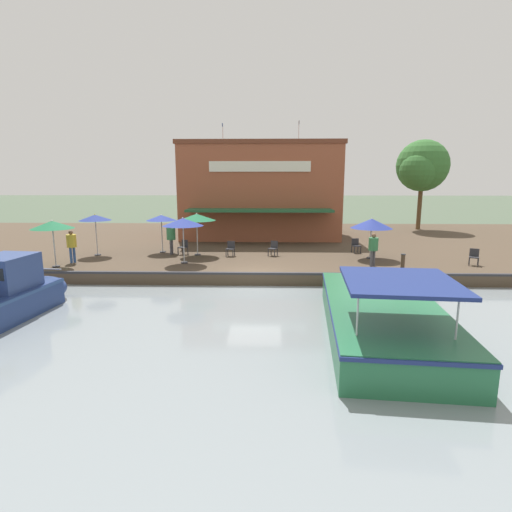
{
  "coord_description": "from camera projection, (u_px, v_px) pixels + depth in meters",
  "views": [
    {
      "loc": [
        17.89,
        0.53,
        4.92
      ],
      "look_at": [
        -1.0,
        0.02,
        1.3
      ],
      "focal_mm": 28.0,
      "sensor_mm": 36.0,
      "label": 1
    }
  ],
  "objects": [
    {
      "name": "person_mid_patio",
      "position": [
        373.0,
        246.0,
        20.07
      ],
      "size": [
        0.47,
        0.47,
        1.68
      ],
      "color": "#4C4C56",
      "rests_on": "quay_deck"
    },
    {
      "name": "cafe_chair_far_corner_seat",
      "position": [
        184.0,
        246.0,
        23.39
      ],
      "size": [
        0.6,
        0.6,
        0.85
      ],
      "color": "#2D2D33",
      "rests_on": "quay_deck"
    },
    {
      "name": "patio_umbrella_back_row",
      "position": [
        197.0,
        217.0,
        22.85
      ],
      "size": [
        2.17,
        2.17,
        2.44
      ],
      "color": "#B7B7B7",
      "rests_on": "quay_deck"
    },
    {
      "name": "ground_plane",
      "position": [
        255.0,
        288.0,
        18.51
      ],
      "size": [
        220.0,
        220.0,
        0.0
      ],
      "primitive_type": "plane",
      "color": "#4C5B47"
    },
    {
      "name": "motorboat_distant_upstream",
      "position": [
        2.0,
        298.0,
        14.03
      ],
      "size": [
        6.62,
        2.57,
        2.21
      ],
      "color": "navy",
      "rests_on": "river_water"
    },
    {
      "name": "quay_deck",
      "position": [
        259.0,
        244.0,
        29.25
      ],
      "size": [
        22.0,
        56.0,
        0.6
      ],
      "primitive_type": "cube",
      "color": "#4C3D2D",
      "rests_on": "ground"
    },
    {
      "name": "mooring_post",
      "position": [
        403.0,
        264.0,
        18.46
      ],
      "size": [
        0.22,
        0.22,
        0.96
      ],
      "color": "#473323",
      "rests_on": "quay_deck"
    },
    {
      "name": "person_at_quay_edge",
      "position": [
        171.0,
        235.0,
        23.3
      ],
      "size": [
        0.51,
        0.51,
        1.8
      ],
      "color": "#4C4C56",
      "rests_on": "quay_deck"
    },
    {
      "name": "cafe_chair_mid_patio",
      "position": [
        273.0,
        247.0,
        22.99
      ],
      "size": [
        0.59,
        0.59,
        0.85
      ],
      "color": "#2D2D33",
      "rests_on": "quay_deck"
    },
    {
      "name": "tree_downstream_bank",
      "position": [
        422.0,
        167.0,
        34.12
      ],
      "size": [
        4.61,
        4.39,
        7.7
      ],
      "color": "brown",
      "rests_on": "quay_deck"
    },
    {
      "name": "patio_umbrella_mid_patio_right",
      "position": [
        161.0,
        218.0,
        23.73
      ],
      "size": [
        1.76,
        1.76,
        2.3
      ],
      "color": "#B7B7B7",
      "rests_on": "quay_deck"
    },
    {
      "name": "quay_edge_fender",
      "position": [
        255.0,
        273.0,
        18.48
      ],
      "size": [
        0.2,
        50.4,
        0.1
      ],
      "primitive_type": "cube",
      "color": "#2D2D33",
      "rests_on": "quay_deck"
    },
    {
      "name": "cafe_chair_beside_entrance",
      "position": [
        356.0,
        245.0,
        23.92
      ],
      "size": [
        0.52,
        0.52,
        0.85
      ],
      "color": "#2D2D33",
      "rests_on": "quay_deck"
    },
    {
      "name": "cafe_chair_under_first_umbrella",
      "position": [
        474.0,
        256.0,
        20.41
      ],
      "size": [
        0.58,
        0.58,
        0.85
      ],
      "color": "#2D2D33",
      "rests_on": "quay_deck"
    },
    {
      "name": "waterfront_restaurant",
      "position": [
        261.0,
        190.0,
        30.96
      ],
      "size": [
        9.18,
        11.74,
        8.67
      ],
      "color": "brown",
      "rests_on": "quay_deck"
    },
    {
      "name": "motorboat_second_along",
      "position": [
        377.0,
        308.0,
        13.49
      ],
      "size": [
        9.77,
        4.14,
        2.26
      ],
      "color": "#287047",
      "rests_on": "river_water"
    },
    {
      "name": "patio_umbrella_near_quay_edge",
      "position": [
        52.0,
        225.0,
        19.67
      ],
      "size": [
        2.04,
        2.04,
        2.37
      ],
      "color": "#B7B7B7",
      "rests_on": "quay_deck"
    },
    {
      "name": "patio_umbrella_far_corner",
      "position": [
        183.0,
        222.0,
        20.61
      ],
      "size": [
        2.1,
        2.1,
        2.42
      ],
      "color": "#B7B7B7",
      "rests_on": "quay_deck"
    },
    {
      "name": "cafe_chair_back_row_seat",
      "position": [
        231.0,
        248.0,
        22.88
      ],
      "size": [
        0.5,
        0.5,
        0.85
      ],
      "color": "#2D2D33",
      "rests_on": "quay_deck"
    },
    {
      "name": "person_near_entrance",
      "position": [
        72.0,
        242.0,
        20.92
      ],
      "size": [
        0.49,
        0.49,
        1.72
      ],
      "color": "#2D5193",
      "rests_on": "quay_deck"
    },
    {
      "name": "patio_umbrella_by_entrance",
      "position": [
        95.0,
        218.0,
        22.76
      ],
      "size": [
        1.8,
        1.8,
        2.4
      ],
      "color": "#B7B7B7",
      "rests_on": "quay_deck"
    },
    {
      "name": "patio_umbrella_mid_patio_left",
      "position": [
        372.0,
        223.0,
        21.9
      ],
      "size": [
        2.26,
        2.26,
        2.26
      ],
      "color": "#B7B7B7",
      "rests_on": "quay_deck"
    }
  ]
}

